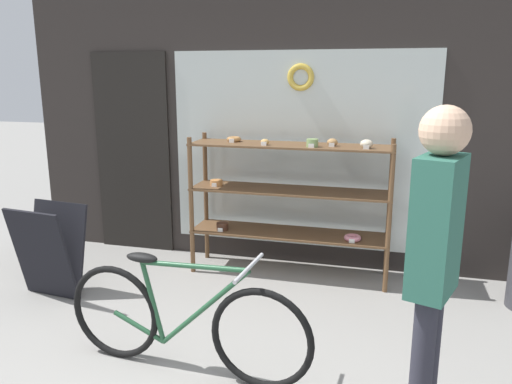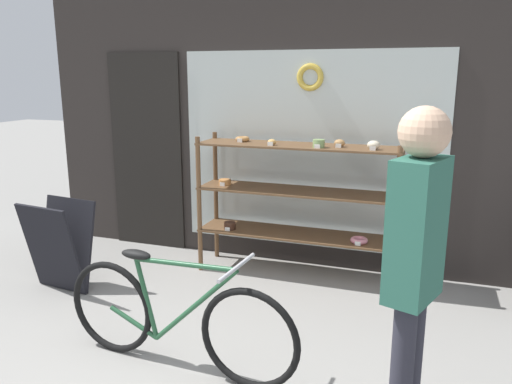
% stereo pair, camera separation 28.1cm
% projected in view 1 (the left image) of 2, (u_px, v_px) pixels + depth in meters
% --- Properties ---
extents(storefront_facade, '(5.36, 0.13, 3.56)m').
position_uv_depth(storefront_facade, '(277.00, 90.00, 4.82)').
color(storefront_facade, '#2D2826').
rests_on(storefront_facade, ground_plane).
extents(display_case, '(1.86, 0.44, 1.33)m').
position_uv_depth(display_case, '(289.00, 192.00, 4.64)').
color(display_case, brown).
rests_on(display_case, ground_plane).
extents(bicycle, '(1.69, 0.46, 0.79)m').
position_uv_depth(bicycle, '(183.00, 321.00, 3.16)').
color(bicycle, black).
rests_on(bicycle, ground_plane).
extents(sandwich_board, '(0.60, 0.44, 0.80)m').
position_uv_depth(sandwich_board, '(50.00, 251.00, 4.25)').
color(sandwich_board, black).
rests_on(sandwich_board, ground_plane).
extents(pedestrian, '(0.28, 0.36, 1.75)m').
position_uv_depth(pedestrian, '(434.00, 255.00, 2.37)').
color(pedestrian, '#282833').
rests_on(pedestrian, ground_plane).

